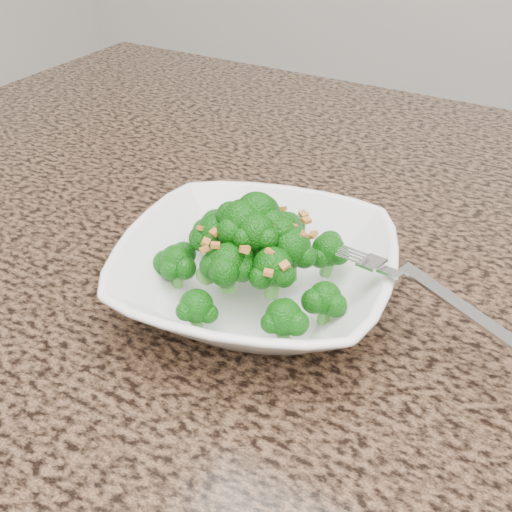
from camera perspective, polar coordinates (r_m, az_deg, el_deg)
The scene contains 5 objects.
granite_counter at distance 0.63m, azimuth 16.39°, elevation -4.59°, with size 1.64×1.04×0.03m, color brown.
bowl at distance 0.57m, azimuth 0.00°, elevation -1.67°, with size 0.24×0.24×0.06m, color white.
broccoli_pile at distance 0.54m, azimuth 0.00°, elevation 3.72°, with size 0.21×0.21×0.06m, color #0E5A0A, non-canonical shape.
garlic_topping at distance 0.52m, azimuth 0.00°, elevation 7.07°, with size 0.13×0.13×0.01m, color #C4772F, non-canonical shape.
fork at distance 0.52m, azimuth 12.24°, elevation -1.56°, with size 0.17×0.03×0.01m, color silver, non-canonical shape.
Camera 1 is at (0.08, -0.20, 1.26)m, focal length 45.00 mm.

